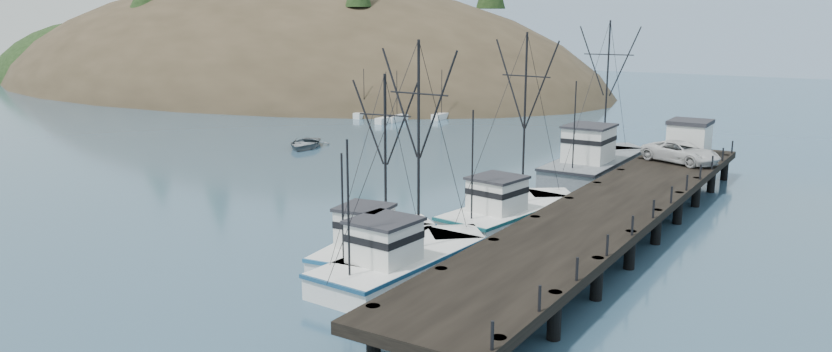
{
  "coord_description": "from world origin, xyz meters",
  "views": [
    {
      "loc": [
        26.7,
        -25.05,
        12.51
      ],
      "look_at": [
        1.62,
        14.36,
        2.5
      ],
      "focal_mm": 32.0,
      "sensor_mm": 36.0,
      "label": 1
    }
  ],
  "objects_px": {
    "trawler_near": "(405,261)",
    "pickup_truck": "(681,152)",
    "trawler_mid": "(378,246)",
    "trawler_far": "(512,212)",
    "motorboat": "(305,148)",
    "pier_shed": "(689,138)",
    "work_vessel": "(597,164)",
    "pier": "(612,209)"
  },
  "relations": [
    {
      "from": "trawler_far",
      "to": "pier_shed",
      "type": "distance_m",
      "value": 19.88
    },
    {
      "from": "trawler_mid",
      "to": "trawler_far",
      "type": "xyz_separation_m",
      "value": [
        2.92,
        10.11,
        0.0
      ]
    },
    {
      "from": "trawler_near",
      "to": "motorboat",
      "type": "relative_size",
      "value": 2.08
    },
    {
      "from": "work_vessel",
      "to": "pickup_truck",
      "type": "distance_m",
      "value": 6.48
    },
    {
      "from": "work_vessel",
      "to": "pier_shed",
      "type": "xyz_separation_m",
      "value": [
        6.09,
        3.38,
        2.19
      ]
    },
    {
      "from": "pier_shed",
      "to": "pickup_truck",
      "type": "xyz_separation_m",
      "value": [
        0.19,
        -3.22,
        -0.62
      ]
    },
    {
      "from": "pier",
      "to": "trawler_near",
      "type": "distance_m",
      "value": 13.66
    },
    {
      "from": "pier",
      "to": "pier_shed",
      "type": "height_order",
      "value": "pier_shed"
    },
    {
      "from": "trawler_near",
      "to": "work_vessel",
      "type": "distance_m",
      "value": 26.67
    },
    {
      "from": "trawler_mid",
      "to": "motorboat",
      "type": "xyz_separation_m",
      "value": [
        -26.12,
        24.37,
        -0.82
      ]
    },
    {
      "from": "trawler_near",
      "to": "motorboat",
      "type": "distance_m",
      "value": 38.41
    },
    {
      "from": "pier",
      "to": "pier_shed",
      "type": "distance_m",
      "value": 18.08
    },
    {
      "from": "work_vessel",
      "to": "pickup_truck",
      "type": "relative_size",
      "value": 2.61
    },
    {
      "from": "trawler_far",
      "to": "motorboat",
      "type": "relative_size",
      "value": 2.11
    },
    {
      "from": "work_vessel",
      "to": "pickup_truck",
      "type": "bearing_deg",
      "value": 1.48
    },
    {
      "from": "pier",
      "to": "trawler_mid",
      "type": "relative_size",
      "value": 4.37
    },
    {
      "from": "motorboat",
      "to": "work_vessel",
      "type": "bearing_deg",
      "value": -20.85
    },
    {
      "from": "pier",
      "to": "work_vessel",
      "type": "height_order",
      "value": "work_vessel"
    },
    {
      "from": "trawler_near",
      "to": "work_vessel",
      "type": "relative_size",
      "value": 0.79
    },
    {
      "from": "pier",
      "to": "pickup_truck",
      "type": "height_order",
      "value": "pickup_truck"
    },
    {
      "from": "work_vessel",
      "to": "pickup_truck",
      "type": "height_order",
      "value": "work_vessel"
    },
    {
      "from": "motorboat",
      "to": "trawler_near",
      "type": "bearing_deg",
      "value": -64.76
    },
    {
      "from": "pier",
      "to": "pickup_truck",
      "type": "xyz_separation_m",
      "value": [
        0.37,
        14.78,
        1.11
      ]
    },
    {
      "from": "trawler_near",
      "to": "trawler_far",
      "type": "bearing_deg",
      "value": 87.93
    },
    {
      "from": "pier_shed",
      "to": "work_vessel",
      "type": "bearing_deg",
      "value": -150.95
    },
    {
      "from": "pickup_truck",
      "to": "trawler_mid",
      "type": "bearing_deg",
      "value": -177.83
    },
    {
      "from": "trawler_mid",
      "to": "work_vessel",
      "type": "bearing_deg",
      "value": 83.34
    },
    {
      "from": "trawler_near",
      "to": "trawler_mid",
      "type": "xyz_separation_m",
      "value": [
        -2.51,
        1.22,
        -0.0
      ]
    },
    {
      "from": "pier",
      "to": "work_vessel",
      "type": "relative_size",
      "value": 2.94
    },
    {
      "from": "work_vessel",
      "to": "pier",
      "type": "bearing_deg",
      "value": -67.99
    },
    {
      "from": "trawler_mid",
      "to": "motorboat",
      "type": "height_order",
      "value": "trawler_mid"
    },
    {
      "from": "pier_shed",
      "to": "pickup_truck",
      "type": "height_order",
      "value": "pier_shed"
    },
    {
      "from": "pier_shed",
      "to": "pickup_truck",
      "type": "relative_size",
      "value": 0.56
    },
    {
      "from": "trawler_far",
      "to": "work_vessel",
      "type": "relative_size",
      "value": 0.8
    },
    {
      "from": "pickup_truck",
      "to": "motorboat",
      "type": "bearing_deg",
      "value": 114.04
    },
    {
      "from": "motorboat",
      "to": "pier",
      "type": "bearing_deg",
      "value": -44.12
    },
    {
      "from": "pier",
      "to": "trawler_mid",
      "type": "height_order",
      "value": "trawler_mid"
    },
    {
      "from": "trawler_near",
      "to": "trawler_mid",
      "type": "relative_size",
      "value": 1.18
    },
    {
      "from": "motorboat",
      "to": "trawler_far",
      "type": "bearing_deg",
      "value": -49.13
    },
    {
      "from": "pier_shed",
      "to": "motorboat",
      "type": "distance_m",
      "value": 35.63
    },
    {
      "from": "trawler_near",
      "to": "pickup_truck",
      "type": "relative_size",
      "value": 2.07
    },
    {
      "from": "trawler_mid",
      "to": "pickup_truck",
      "type": "height_order",
      "value": "trawler_mid"
    }
  ]
}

